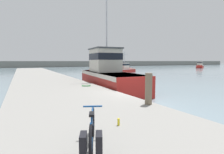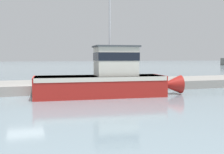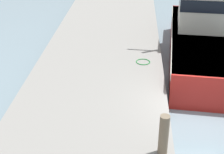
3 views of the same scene
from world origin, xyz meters
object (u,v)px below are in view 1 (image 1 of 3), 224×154
at_px(boat_red_outer, 124,69).
at_px(water_bottle_by_bike, 119,122).
at_px(mooring_post, 149,89).
at_px(fishing_boat_main, 107,74).
at_px(bicycle_touring, 92,134).
at_px(boat_blue_far, 200,65).

bearing_deg(boat_red_outer, water_bottle_by_bike, 122.35).
relative_size(mooring_post, water_bottle_by_bike, 6.57).
relative_size(fishing_boat_main, bicycle_touring, 6.82).
height_order(bicycle_touring, water_bottle_by_bike, bicycle_touring).
bearing_deg(fishing_boat_main, boat_blue_far, 32.94).
bearing_deg(fishing_boat_main, bicycle_touring, -112.37).
xyz_separation_m(boat_red_outer, water_bottle_by_bike, (-17.57, -28.10, -0.05)).
height_order(mooring_post, water_bottle_by_bike, mooring_post).
height_order(boat_blue_far, water_bottle_by_bike, boat_blue_far).
bearing_deg(water_bottle_by_bike, bicycle_touring, -140.43).
bearing_deg(mooring_post, water_bottle_by_bike, -146.80).
distance_m(fishing_boat_main, water_bottle_by_bike, 11.19).
bearing_deg(boat_blue_far, water_bottle_by_bike, 95.08).
bearing_deg(boat_blue_far, bicycle_touring, 95.21).
bearing_deg(mooring_post, bicycle_touring, -144.53).
distance_m(boat_blue_far, water_bottle_by_bike, 64.45).
distance_m(mooring_post, water_bottle_by_bike, 2.78).
distance_m(bicycle_touring, water_bottle_by_bike, 1.53).
distance_m(fishing_boat_main, boat_blue_far, 55.24).
height_order(boat_red_outer, bicycle_touring, boat_red_outer).
xyz_separation_m(fishing_boat_main, bicycle_touring, (-5.82, -11.12, -0.27)).
distance_m(bicycle_touring, mooring_post, 4.23).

